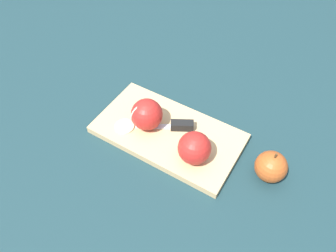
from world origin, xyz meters
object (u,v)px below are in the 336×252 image
Objects in this scene: knife at (179,126)px; apple_whole at (271,167)px; apple_half_left at (194,148)px; apple_half_right at (147,114)px.

knife is 0.25m from apple_whole.
knife is (0.07, -0.08, -0.03)m from apple_half_left.
apple_half_left is 0.53× the size of knife.
apple_half_right is 0.33m from apple_whole.
apple_half_right reaches higher than knife.
apple_half_left is 0.18m from apple_whole.
knife is at bearing -162.53° from apple_half_left.
apple_half_right is at bearing -5.15° from apple_whole.
apple_half_left is at bearing 112.09° from knife.
apple_half_right is 0.54× the size of knife.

